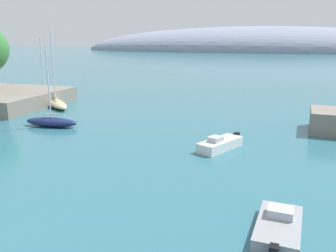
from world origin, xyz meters
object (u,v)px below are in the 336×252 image
Objects in this scene: sailboat_sand_near_shore at (56,103)px; motorboat_white_alongside_breakwater at (220,144)px; motorboat_grey_outer at (279,226)px; sailboat_yellow_mid_mooring at (44,92)px; sailboat_navy_outer_mooring at (51,122)px.

motorboat_white_alongside_breakwater is (23.29, -11.71, -0.08)m from sailboat_sand_near_shore.
motorboat_white_alongside_breakwater is 1.03× the size of motorboat_grey_outer.
sailboat_yellow_mid_mooring is at bearing 175.52° from sailboat_sand_near_shore.
motorboat_white_alongside_breakwater is at bearing 25.75° from motorboat_grey_outer.
sailboat_navy_outer_mooring is at bearing -15.60° from sailboat_sand_near_shore.
sailboat_navy_outer_mooring is at bearing -177.42° from sailboat_yellow_mid_mooring.
sailboat_yellow_mid_mooring is 1.13× the size of sailboat_navy_outer_mooring.
sailboat_sand_near_shore is 11.04m from sailboat_navy_outer_mooring.
sailboat_sand_near_shore is 1.29× the size of sailboat_navy_outer_mooring.
sailboat_sand_near_shore is 2.10× the size of motorboat_white_alongside_breakwater.
sailboat_navy_outer_mooring is 17.56m from motorboat_white_alongside_breakwater.
motorboat_grey_outer is (27.93, -23.51, -0.18)m from sailboat_sand_near_shore.
sailboat_yellow_mid_mooring is 1.90× the size of motorboat_grey_outer.
sailboat_navy_outer_mooring is 1.67× the size of motorboat_grey_outer.
motorboat_white_alongside_breakwater is at bearing 168.25° from sailboat_navy_outer_mooring.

